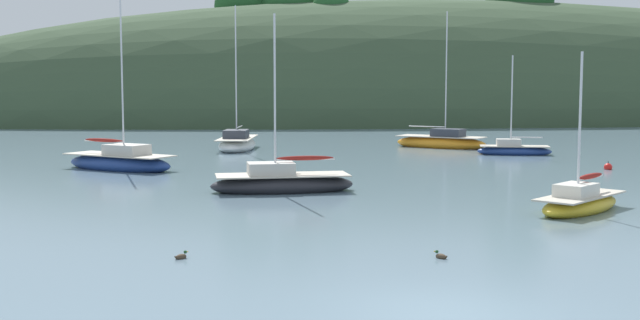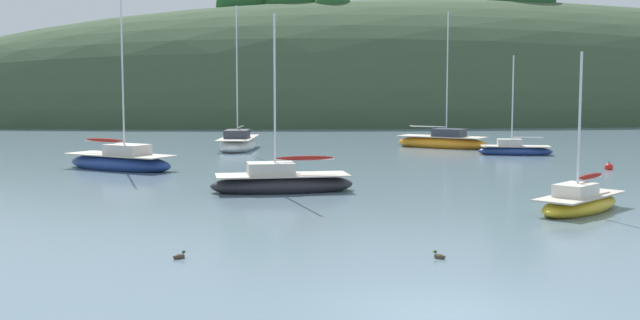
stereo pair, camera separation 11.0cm
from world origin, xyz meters
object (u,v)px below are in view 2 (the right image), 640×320
object	(u,v)px
sailboat_yellow_far	(442,142)
mooring_buoy_channel	(609,167)
sailboat_white_near	(580,203)
sailboat_red_portside	(121,162)
duck_lone_left	(179,257)
sailboat_teal_outer	(515,150)
duck_straggler	(439,256)
sailboat_blue_center	(238,144)
sailboat_navy_dinghy	(281,183)

from	to	relation	value
sailboat_yellow_far	mooring_buoy_channel	bearing A→B (deg)	-72.88
mooring_buoy_channel	sailboat_yellow_far	bearing A→B (deg)	107.12
sailboat_white_near	sailboat_red_portside	bearing A→B (deg)	137.93
sailboat_yellow_far	duck_lone_left	size ratio (longest dim) A/B	26.66
sailboat_teal_outer	duck_lone_left	distance (m)	35.06
sailboat_yellow_far	duck_straggler	world-z (taller)	sailboat_yellow_far
sailboat_teal_outer	sailboat_red_portside	world-z (taller)	sailboat_red_portside
sailboat_teal_outer	mooring_buoy_channel	size ratio (longest dim) A/B	12.30
sailboat_blue_center	sailboat_red_portside	distance (m)	13.97
sailboat_red_portside	duck_straggler	bearing A→B (deg)	-64.47
sailboat_teal_outer	sailboat_yellow_far	xyz separation A→B (m)	(-3.09, 6.27, 0.10)
sailboat_blue_center	duck_straggler	bearing A→B (deg)	-82.63
duck_lone_left	duck_straggler	xyz separation A→B (m)	(6.83, -0.82, 0.00)
sailboat_red_portside	duck_straggler	size ratio (longest dim) A/B	24.56
sailboat_yellow_far	sailboat_red_portside	distance (m)	24.71
duck_lone_left	sailboat_yellow_far	bearing A→B (deg)	64.06
duck_lone_left	mooring_buoy_channel	bearing A→B (deg)	41.52
sailboat_teal_outer	sailboat_white_near	bearing A→B (deg)	-105.19
sailboat_teal_outer	sailboat_blue_center	bearing A→B (deg)	160.85
mooring_buoy_channel	duck_lone_left	xyz separation A→B (m)	(-21.84, -19.34, -0.07)
sailboat_red_portside	mooring_buoy_channel	size ratio (longest dim) A/B	17.75
sailboat_navy_dinghy	sailboat_red_portside	world-z (taller)	sailboat_red_portside
sailboat_blue_center	duck_straggler	world-z (taller)	sailboat_blue_center
sailboat_yellow_far	sailboat_white_near	size ratio (longest dim) A/B	1.69
duck_lone_left	sailboat_teal_outer	bearing A→B (deg)	55.01
duck_lone_left	sailboat_white_near	bearing A→B (deg)	23.53
mooring_buoy_channel	duck_lone_left	distance (m)	29.17
sailboat_teal_outer	sailboat_yellow_far	distance (m)	6.99
sailboat_teal_outer	sailboat_navy_dinghy	world-z (taller)	sailboat_navy_dinghy
sailboat_navy_dinghy	mooring_buoy_channel	distance (m)	19.37
sailboat_blue_center	mooring_buoy_channel	size ratio (longest dim) A/B	19.02
sailboat_navy_dinghy	sailboat_red_portside	bearing A→B (deg)	129.01
sailboat_blue_center	sailboat_red_portside	size ratio (longest dim) A/B	1.07
duck_lone_left	sailboat_blue_center	bearing A→B (deg)	86.39
sailboat_blue_center	duck_straggler	xyz separation A→B (m)	(4.62, -35.76, -0.38)
sailboat_navy_dinghy	sailboat_yellow_far	size ratio (longest dim) A/B	0.77
sailboat_red_portside	duck_lone_left	bearing A→B (deg)	-79.08
sailboat_navy_dinghy	mooring_buoy_channel	size ratio (longest dim) A/B	14.40
mooring_buoy_channel	duck_straggler	distance (m)	25.13
sailboat_white_near	sailboat_red_portside	distance (m)	24.68
sailboat_yellow_far	sailboat_white_near	distance (m)	29.08
sailboat_teal_outer	duck_lone_left	size ratio (longest dim) A/B	17.64
sailboat_navy_dinghy	sailboat_blue_center	world-z (taller)	sailboat_blue_center
sailboat_navy_dinghy	duck_straggler	distance (m)	13.94
sailboat_yellow_far	sailboat_red_portside	size ratio (longest dim) A/B	1.05
sailboat_teal_outer	duck_straggler	distance (m)	32.39
sailboat_white_near	duck_lone_left	world-z (taller)	sailboat_white_near
sailboat_teal_outer	sailboat_blue_center	world-z (taller)	sailboat_blue_center
mooring_buoy_channel	duck_straggler	size ratio (longest dim) A/B	1.38
sailboat_blue_center	duck_lone_left	distance (m)	35.01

